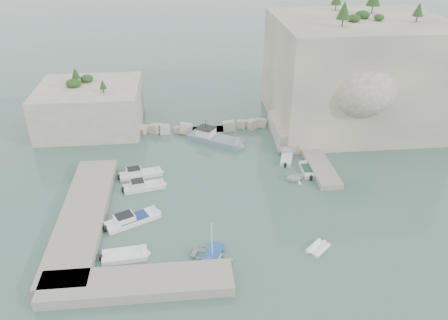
{
  "coord_description": "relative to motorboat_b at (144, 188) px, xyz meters",
  "views": [
    {
      "loc": [
        -4.89,
        -43.19,
        30.5
      ],
      "look_at": [
        0.0,
        6.0,
        3.0
      ],
      "focal_mm": 35.0,
      "sensor_mm": 36.0,
      "label": 1
    }
  ],
  "objects": [
    {
      "name": "quay_south",
      "position": [
        0.43,
        -17.4,
        0.55
      ],
      "size": [
        18.0,
        4.0,
        1.1
      ],
      "primitive_type": "cube",
      "color": "#9E9689",
      "rests_on": "ground"
    },
    {
      "name": "tender_east_c",
      "position": [
        19.93,
        5.67,
        0.0
      ],
      "size": [
        2.9,
        4.98,
        0.7
      ],
      "primitive_type": null,
      "rotation": [
        0.0,
        0.0,
        1.26
      ],
      "color": "silver",
      "rests_on": "ground"
    },
    {
      "name": "motorboat_a",
      "position": [
        -0.65,
        3.18,
        0.0
      ],
      "size": [
        6.38,
        3.08,
        1.4
      ],
      "primitive_type": null,
      "rotation": [
        0.0,
        0.0,
        0.21
      ],
      "color": "silver",
      "rests_on": "ground"
    },
    {
      "name": "motorboat_e",
      "position": [
        -1.2,
        -13.0,
        0.0
      ],
      "size": [
        5.14,
        2.51,
        0.7
      ],
      "primitive_type": null,
      "rotation": [
        0.0,
        0.0,
        0.1
      ],
      "color": "white",
      "rests_on": "ground"
    },
    {
      "name": "tender_east_a",
      "position": [
        19.77,
        -0.03,
        0.0
      ],
      "size": [
        3.35,
        3.08,
        1.49
      ],
      "primitive_type": "imported",
      "rotation": [
        0.0,
        0.0,
        1.83
      ],
      "color": "white",
      "rests_on": "ground"
    },
    {
      "name": "quay_west",
      "position": [
        -6.57,
        -5.9,
        0.55
      ],
      "size": [
        5.0,
        24.0,
        1.1
      ],
      "primitive_type": "cube",
      "color": "#9E9689",
      "rests_on": "ground"
    },
    {
      "name": "ledge_east",
      "position": [
        23.93,
        5.1,
        0.4
      ],
      "size": [
        3.0,
        16.0,
        0.8
      ],
      "primitive_type": "cube",
      "color": "#9E9689",
      "rests_on": "ground"
    },
    {
      "name": "breakwater",
      "position": [
        9.43,
        17.1,
        0.7
      ],
      "size": [
        28.0,
        3.0,
        1.4
      ],
      "primitive_type": "cube",
      "color": "beige",
      "rests_on": "ground"
    },
    {
      "name": "rowboat_mast",
      "position": [
        7.71,
        -14.11,
        2.56
      ],
      "size": [
        0.1,
        0.1,
        4.2
      ],
      "primitive_type": "cylinder",
      "color": "white",
      "rests_on": "rowboat"
    },
    {
      "name": "motorboat_b",
      "position": [
        0.0,
        0.0,
        0.0
      ],
      "size": [
        5.98,
        3.03,
        1.4
      ],
      "primitive_type": null,
      "rotation": [
        0.0,
        0.0,
        0.21
      ],
      "color": "silver",
      "rests_on": "ground"
    },
    {
      "name": "outcrop_west",
      "position": [
        -9.57,
        20.1,
        3.5
      ],
      "size": [
        16.0,
        14.0,
        7.0
      ],
      "primitive_type": "cube",
      "color": "beige",
      "rests_on": "ground"
    },
    {
      "name": "cliff_east",
      "position": [
        33.43,
        18.1,
        8.5
      ],
      "size": [
        26.0,
        22.0,
        17.0
      ],
      "primitive_type": "cube",
      "color": "beige",
      "rests_on": "ground"
    },
    {
      "name": "ground",
      "position": [
        10.43,
        -4.9,
        0.0
      ],
      "size": [
        400.0,
        400.0,
        0.0
      ],
      "primitive_type": "plane",
      "color": "#446659",
      "rests_on": "ground"
    },
    {
      "name": "work_boat",
      "position": [
        10.27,
        12.32,
        0.0
      ],
      "size": [
        9.6,
        7.68,
        2.2
      ],
      "primitive_type": null,
      "rotation": [
        0.0,
        0.0,
        -0.58
      ],
      "color": "slate",
      "rests_on": "ground"
    },
    {
      "name": "tender_east_d",
      "position": [
        21.19,
        7.77,
        0.0
      ],
      "size": [
        5.47,
        3.13,
        1.99
      ],
      "primitive_type": "imported",
      "rotation": [
        0.0,
        0.0,
        1.82
      ],
      "color": "white",
      "rests_on": "ground"
    },
    {
      "name": "motorboat_d",
      "position": [
        -0.87,
        -7.0,
        0.0
      ],
      "size": [
        7.03,
        4.88,
        1.4
      ],
      "primitive_type": null,
      "rotation": [
        0.0,
        0.0,
        0.46
      ],
      "color": "white",
      "rests_on": "ground"
    },
    {
      "name": "inflatable_dinghy",
      "position": [
        18.84,
        -13.78,
        0.0
      ],
      "size": [
        3.0,
        2.92,
        0.44
      ],
      "primitive_type": null,
      "rotation": [
        0.0,
        0.0,
        0.75
      ],
      "color": "white",
      "rests_on": "ground"
    },
    {
      "name": "tender_east_b",
      "position": [
        22.01,
        2.07,
        0.0
      ],
      "size": [
        1.77,
        4.69,
        0.7
      ],
      "primitive_type": null,
      "rotation": [
        0.0,
        0.0,
        1.53
      ],
      "color": "silver",
      "rests_on": "ground"
    },
    {
      "name": "cliff_terrace",
      "position": [
        23.43,
        13.1,
        1.25
      ],
      "size": [
        8.0,
        10.0,
        2.5
      ],
      "primitive_type": "cube",
      "color": "beige",
      "rests_on": "ground"
    },
    {
      "name": "rowboat",
      "position": [
        7.71,
        -14.11,
        0.0
      ],
      "size": [
        5.37,
        4.69,
        0.93
      ],
      "primitive_type": "imported",
      "rotation": [
        0.0,
        0.0,
        1.17
      ],
      "color": "white",
      "rests_on": "ground"
    },
    {
      "name": "vegetation",
      "position": [
        28.26,
        19.5,
        17.93
      ],
      "size": [
        53.48,
        13.88,
        13.4
      ],
      "color": "#1E4219",
      "rests_on": "ground"
    }
  ]
}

